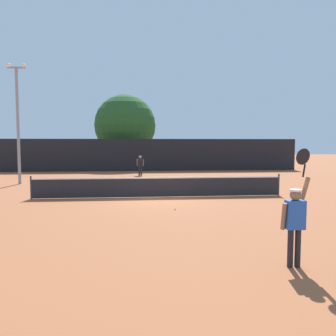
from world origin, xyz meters
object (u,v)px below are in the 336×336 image
object	(u,v)px
tennis_ball	(175,209)
large_tree	(125,125)
player_serving	(295,216)
light_pole	(18,115)
parked_car_near	(121,160)
player_receiving	(140,164)

from	to	relation	value
tennis_ball	large_tree	size ratio (longest dim) A/B	0.01
player_serving	light_pole	size ratio (longest dim) A/B	0.33
parked_car_near	large_tree	bearing A→B (deg)	-35.27
player_receiving	tennis_ball	distance (m)	14.20
player_receiving	light_pole	distance (m)	9.76
light_pole	parked_car_near	bearing A→B (deg)	68.51
tennis_ball	light_pole	world-z (taller)	light_pole
light_pole	large_tree	size ratio (longest dim) A/B	0.98
player_serving	parked_car_near	size ratio (longest dim) A/B	0.58
player_serving	light_pole	bearing A→B (deg)	125.01
player_receiving	parked_car_near	size ratio (longest dim) A/B	0.37
light_pole	parked_car_near	world-z (taller)	light_pole
player_serving	parked_car_near	distance (m)	30.09
player_serving	parked_car_near	world-z (taller)	player_serving
player_serving	tennis_ball	size ratio (longest dim) A/B	36.35
parked_car_near	player_receiving	bearing A→B (deg)	-74.90
player_receiving	light_pole	xyz separation A→B (m)	(-7.68, -5.00, 3.37)
player_serving	tennis_ball	bearing A→B (deg)	106.36
light_pole	parked_car_near	distance (m)	15.88
player_receiving	tennis_ball	bearing A→B (deg)	94.90
player_serving	light_pole	distance (m)	18.93
large_tree	parked_car_near	distance (m)	3.76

